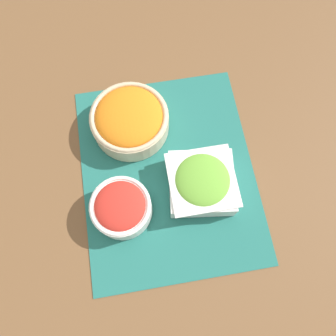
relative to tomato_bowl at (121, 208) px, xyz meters
name	(u,v)px	position (x,y,z in m)	size (l,w,h in m)	color
ground_plane	(168,173)	(-0.07, 0.11, -0.04)	(3.00, 3.00, 0.00)	brown
placemat	(168,173)	(-0.07, 0.11, -0.04)	(0.47, 0.38, 0.00)	#236B60
tomato_bowl	(121,208)	(0.00, 0.00, 0.00)	(0.12, 0.12, 0.07)	white
lettuce_bowl	(202,182)	(-0.03, 0.17, 0.00)	(0.15, 0.15, 0.07)	white
carrot_bowl	(130,119)	(-0.19, 0.04, 0.00)	(0.17, 0.17, 0.07)	beige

